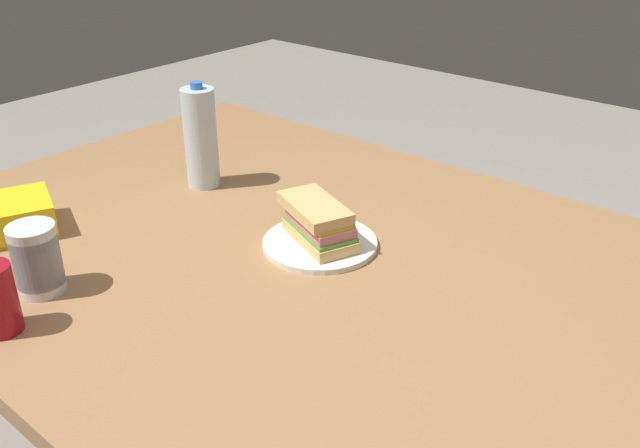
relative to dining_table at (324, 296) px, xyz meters
The scene contains 5 objects.
dining_table is the anchor object (origin of this frame).
paper_plate 0.11m from the dining_table, 43.70° to the right, with size 0.23×0.23×0.01m, color white.
sandwich 0.15m from the dining_table, 41.30° to the right, with size 0.20×0.15×0.08m.
water_bottle_tall 0.51m from the dining_table, 12.43° to the right, with size 0.08×0.08×0.25m.
plastic_cup_stack 0.54m from the dining_table, 50.73° to the left, with size 0.08×0.08×0.13m.
Camera 1 is at (-0.73, 0.88, 1.45)m, focal length 38.28 mm.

